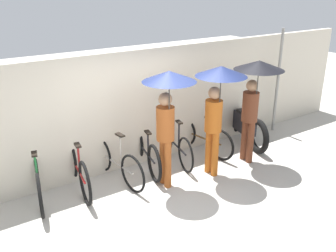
% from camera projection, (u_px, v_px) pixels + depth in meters
% --- Properties ---
extents(ground_plane, '(30.00, 30.00, 0.00)m').
position_uv_depth(ground_plane, '(177.00, 212.00, 6.11)').
color(ground_plane, '#B7B2A8').
extents(back_wall, '(12.69, 0.12, 2.33)m').
position_uv_depth(back_wall, '(120.00, 112.00, 7.17)').
color(back_wall, beige).
rests_on(back_wall, ground).
extents(parked_bicycle_0, '(0.53, 1.67, 1.06)m').
position_uv_depth(parked_bicycle_0, '(38.00, 180.00, 6.30)').
color(parked_bicycle_0, black).
rests_on(parked_bicycle_0, ground).
extents(parked_bicycle_1, '(0.46, 1.81, 0.97)m').
position_uv_depth(parked_bicycle_1, '(78.00, 169.00, 6.65)').
color(parked_bicycle_1, black).
rests_on(parked_bicycle_1, ground).
extents(parked_bicycle_2, '(0.44, 1.78, 1.02)m').
position_uv_depth(parked_bicycle_2, '(116.00, 162.00, 6.95)').
color(parked_bicycle_2, black).
rests_on(parked_bicycle_2, ground).
extents(parked_bicycle_3, '(0.57, 1.79, 1.11)m').
position_uv_depth(parked_bicycle_3, '(145.00, 151.00, 7.40)').
color(parked_bicycle_3, black).
rests_on(parked_bicycle_3, ground).
extents(parked_bicycle_4, '(0.55, 1.75, 1.10)m').
position_uv_depth(parked_bicycle_4, '(175.00, 143.00, 7.74)').
color(parked_bicycle_4, black).
rests_on(parked_bicycle_4, ground).
extents(parked_bicycle_5, '(0.47, 1.73, 0.97)m').
position_uv_depth(parked_bicycle_5, '(202.00, 137.00, 8.10)').
color(parked_bicycle_5, black).
rests_on(parked_bicycle_5, ground).
extents(pedestrian_leading, '(0.90, 0.90, 2.16)m').
position_uv_depth(pedestrian_leading, '(168.00, 101.00, 6.26)').
color(pedestrian_leading, '#9E4C1E').
rests_on(pedestrian_leading, ground).
extents(pedestrian_center, '(0.92, 0.92, 2.15)m').
position_uv_depth(pedestrian_center, '(218.00, 94.00, 6.67)').
color(pedestrian_center, '#B25619').
rests_on(pedestrian_center, ground).
extents(pedestrian_trailing, '(0.96, 0.96, 2.13)m').
position_uv_depth(pedestrian_trailing, '(255.00, 85.00, 7.18)').
color(pedestrian_trailing, brown).
rests_on(pedestrian_trailing, ground).
extents(motorcycle, '(0.81, 1.98, 0.95)m').
position_uv_depth(motorcycle, '(244.00, 125.00, 8.62)').
color(motorcycle, black).
rests_on(motorcycle, ground).
extents(awning_pole, '(0.07, 0.07, 2.51)m').
position_uv_depth(awning_pole, '(278.00, 81.00, 8.99)').
color(awning_pole, gray).
rests_on(awning_pole, ground).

